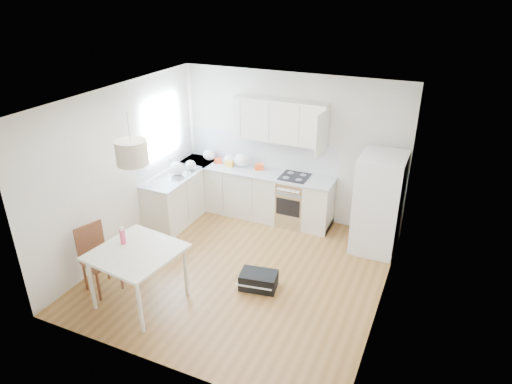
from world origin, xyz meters
TOP-DOWN VIEW (x-y plane):
  - floor at (0.00, 0.00)m, footprint 4.20×4.20m
  - ceiling at (0.00, 0.00)m, footprint 4.20×4.20m
  - wall_back at (0.00, 2.10)m, footprint 4.20×0.00m
  - wall_left at (-2.10, 0.00)m, footprint 0.00×4.20m
  - wall_right at (2.10, 0.00)m, footprint 0.00×4.20m
  - window_glassblock at (-2.09, 1.15)m, footprint 0.02×1.00m
  - cabinets_back at (-0.60, 1.80)m, footprint 3.00×0.60m
  - cabinets_left at (-1.80, 1.20)m, footprint 0.60×1.80m
  - counter_back at (-0.60, 1.80)m, footprint 3.02×0.64m
  - counter_left at (-1.80, 1.20)m, footprint 0.64×1.82m
  - backsplash_back at (-0.60, 2.09)m, footprint 3.00×0.01m
  - backsplash_left at (-2.09, 1.20)m, footprint 0.01×1.80m
  - upper_cabinets at (-0.15, 1.94)m, footprint 1.70×0.32m
  - range_oven at (0.20, 1.80)m, footprint 0.50×0.61m
  - sink at (-1.80, 1.15)m, footprint 0.50×0.80m
  - refrigerator at (1.76, 1.55)m, footprint 0.81×0.83m
  - dining_table at (-0.96, -1.23)m, footprint 1.19×1.19m
  - dining_chair at (-1.63, -1.23)m, footprint 0.53×0.53m
  - drink_bottle at (-1.23, -1.15)m, footprint 0.08×0.08m
  - gym_bag at (0.41, -0.27)m, footprint 0.58×0.43m
  - pendant_lamp at (-0.95, -1.08)m, footprint 0.49×0.49m
  - grocery_bag_a at (-1.60, 1.91)m, footprint 0.24×0.21m
  - grocery_bag_b at (-1.13, 1.85)m, footprint 0.22×0.19m
  - grocery_bag_c at (-0.88, 1.87)m, footprint 0.29×0.25m
  - grocery_bag_d at (-1.67, 1.35)m, footprint 0.20×0.17m
  - grocery_bag_e at (-1.76, 1.04)m, footprint 0.27×0.23m
  - snack_orange at (-0.52, 1.86)m, footprint 0.19×0.17m
  - snack_yellow at (-1.09, 1.78)m, footprint 0.16×0.10m
  - snack_red at (-1.35, 1.83)m, footprint 0.17×0.14m

SIDE VIEW (x-z plane):
  - floor at x=0.00m, z-range 0.00..0.00m
  - gym_bag at x=0.41m, z-range 0.00..0.24m
  - cabinets_back at x=-0.60m, z-range 0.00..0.88m
  - cabinets_left at x=-1.80m, z-range 0.00..0.88m
  - range_oven at x=0.20m, z-range 0.00..0.88m
  - dining_chair at x=-1.63m, z-range 0.00..1.01m
  - dining_table at x=-0.96m, z-range 0.32..1.16m
  - refrigerator at x=1.76m, z-range 0.00..1.66m
  - counter_back at x=-0.60m, z-range 0.88..0.92m
  - counter_left at x=-1.80m, z-range 0.88..0.92m
  - sink at x=-1.80m, z-range 0.84..0.99m
  - drink_bottle at x=-1.23m, z-range 0.84..1.09m
  - snack_red at x=-1.35m, z-range 0.92..1.02m
  - snack_yellow at x=-1.09m, z-range 0.92..1.03m
  - snack_orange at x=-0.52m, z-range 0.92..1.03m
  - grocery_bag_d at x=-1.67m, z-range 0.92..1.10m
  - grocery_bag_b at x=-1.13m, z-range 0.92..1.12m
  - grocery_bag_a at x=-1.60m, z-range 0.92..1.14m
  - grocery_bag_e at x=-1.76m, z-range 0.92..1.17m
  - grocery_bag_c at x=-0.88m, z-range 0.92..1.18m
  - backsplash_back at x=-0.60m, z-range 0.92..1.50m
  - backsplash_left at x=-2.09m, z-range 0.92..1.50m
  - wall_back at x=0.00m, z-range -0.75..3.45m
  - wall_left at x=-2.10m, z-range -0.75..3.45m
  - wall_right at x=2.10m, z-range -0.75..3.45m
  - window_glassblock at x=-2.09m, z-range 1.25..2.25m
  - upper_cabinets at x=-0.15m, z-range 1.50..2.25m
  - pendant_lamp at x=-0.95m, z-range 2.03..2.33m
  - ceiling at x=0.00m, z-range 2.70..2.70m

